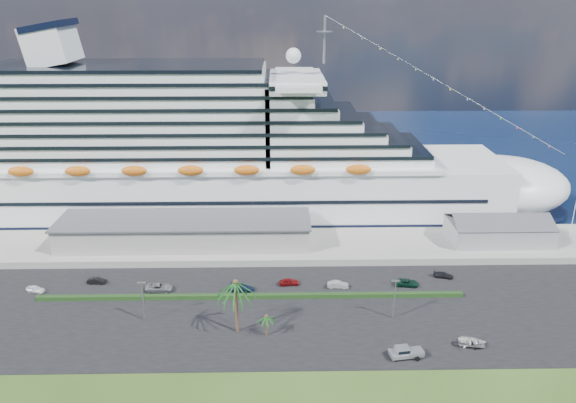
{
  "coord_description": "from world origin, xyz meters",
  "views": [
    {
      "loc": [
        -2.21,
        -85.73,
        59.43
      ],
      "look_at": [
        -0.03,
        30.0,
        16.18
      ],
      "focal_mm": 35.0,
      "sensor_mm": 36.0,
      "label": 1
    }
  ],
  "objects_px": {
    "parked_car_3": "(242,288)",
    "boat_trailer": "(472,342)",
    "pickup_truck": "(406,352)",
    "cruise_ship": "(208,157)"
  },
  "relations": [
    {
      "from": "cruise_ship",
      "to": "parked_car_3",
      "type": "bearing_deg",
      "value": -75.6
    },
    {
      "from": "cruise_ship",
      "to": "pickup_truck",
      "type": "height_order",
      "value": "cruise_ship"
    },
    {
      "from": "pickup_truck",
      "to": "parked_car_3",
      "type": "bearing_deg",
      "value": 141.43
    },
    {
      "from": "parked_car_3",
      "to": "boat_trailer",
      "type": "relative_size",
      "value": 0.91
    },
    {
      "from": "parked_car_3",
      "to": "cruise_ship",
      "type": "bearing_deg",
      "value": 20.97
    },
    {
      "from": "cruise_ship",
      "to": "pickup_truck",
      "type": "xyz_separation_m",
      "value": [
        41.19,
        -68.63,
        -15.45
      ]
    },
    {
      "from": "parked_car_3",
      "to": "pickup_truck",
      "type": "relative_size",
      "value": 0.86
    },
    {
      "from": "cruise_ship",
      "to": "pickup_truck",
      "type": "distance_m",
      "value": 81.52
    },
    {
      "from": "cruise_ship",
      "to": "boat_trailer",
      "type": "height_order",
      "value": "cruise_ship"
    },
    {
      "from": "pickup_truck",
      "to": "boat_trailer",
      "type": "xyz_separation_m",
      "value": [
        12.44,
        2.89,
        -0.06
      ]
    }
  ]
}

